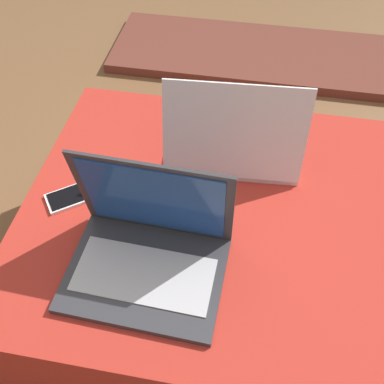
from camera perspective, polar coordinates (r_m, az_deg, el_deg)
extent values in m
plane|color=brown|center=(1.43, 3.81, -12.29)|extent=(14.00, 14.00, 0.00)
cube|color=maroon|center=(1.40, 3.86, -11.81)|extent=(0.98, 0.80, 0.05)
cube|color=#B22D23|center=(1.24, 4.33, -7.48)|extent=(1.02, 0.84, 0.34)
cube|color=#333338|center=(1.00, -5.95, -10.35)|extent=(0.35, 0.26, 0.02)
cube|color=#B2B2B7|center=(0.98, -6.09, -10.38)|extent=(0.30, 0.15, 0.00)
cube|color=#333338|center=(0.94, -4.79, -0.84)|extent=(0.34, 0.06, 0.25)
cube|color=#1E4799|center=(0.94, -4.87, -1.10)|extent=(0.30, 0.05, 0.22)
cube|color=silver|center=(1.25, 5.18, 6.00)|extent=(0.36, 0.28, 0.02)
cube|color=#232328|center=(1.25, 5.22, 6.51)|extent=(0.31, 0.16, 0.00)
cube|color=silver|center=(1.09, 5.39, 7.43)|extent=(0.35, 0.08, 0.25)
cube|color=#1E4799|center=(1.09, 5.40, 7.56)|extent=(0.31, 0.07, 0.22)
cube|color=white|center=(1.16, -14.45, -0.35)|extent=(0.16, 0.14, 0.01)
cube|color=black|center=(1.16, -14.50, -0.19)|extent=(0.14, 0.13, 0.00)
cube|color=brown|center=(2.31, 8.29, 16.91)|extent=(1.40, 0.50, 0.04)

